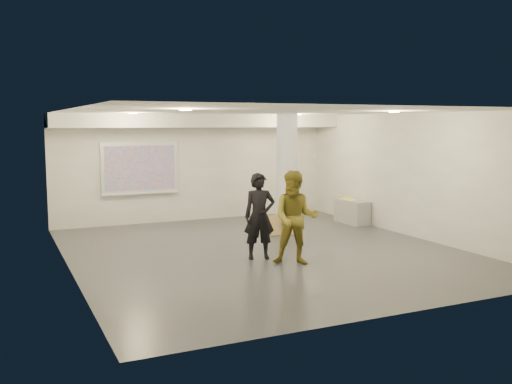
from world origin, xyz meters
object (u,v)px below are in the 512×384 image
credenza (352,212)px  woman (259,216)px  column (287,173)px  projection_screen (140,169)px  man (295,218)px

credenza → woman: woman is taller
column → woman: bearing=-128.4°
projection_screen → column: bearing=-40.6°
projection_screen → credenza: projection_screen is taller
column → credenza: bearing=8.4°
credenza → man: bearing=-138.9°
projection_screen → man: size_ratio=1.14×
man → column: bearing=96.6°
woman → man: man is taller
projection_screen → man: 5.99m
credenza → column: bearing=-173.4°
credenza → projection_screen: bearing=154.5°
column → man: 3.43m
projection_screen → man: projection_screen is taller
woman → projection_screen: bearing=117.0°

